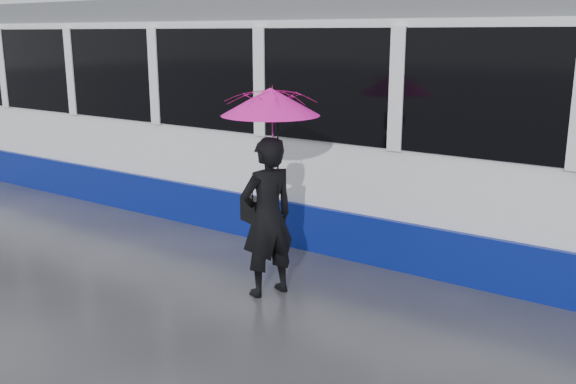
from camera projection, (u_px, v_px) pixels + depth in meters
The scene contains 6 objects.
ground at pixel (311, 295), 7.14m from camera, with size 90.00×90.00×0.00m, color #2B2B30.
rails at pixel (406, 237), 9.13m from camera, with size 34.00×1.51×0.02m.
tram at pixel (472, 129), 8.27m from camera, with size 26.00×2.56×3.35m.
woman at pixel (267, 217), 6.99m from camera, with size 0.65×0.42×1.77m, color black.
umbrella at pixel (270, 121), 6.70m from camera, with size 1.35×1.35×1.20m.
handbag at pixel (253, 210), 7.11m from camera, with size 0.35×0.24×0.45m.
Camera 1 is at (3.60, -5.60, 2.84)m, focal length 40.00 mm.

